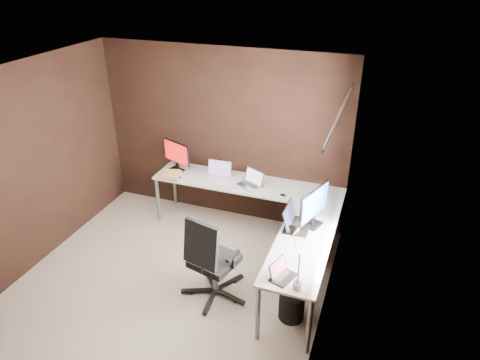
# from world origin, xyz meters

# --- Properties ---
(room) EXTENTS (3.60, 3.60, 2.50)m
(room) POSITION_xyz_m (0.34, 0.07, 1.28)
(room) COLOR beige
(room) RESTS_ON ground
(desk) EXTENTS (2.65, 2.25, 0.73)m
(desk) POSITION_xyz_m (0.84, 1.04, 0.68)
(desk) COLOR white
(desk) RESTS_ON ground
(drawer_pedestal) EXTENTS (0.42, 0.50, 0.60)m
(drawer_pedestal) POSITION_xyz_m (1.43, 1.15, 0.30)
(drawer_pedestal) COLOR white
(drawer_pedestal) RESTS_ON ground
(monitor_left) EXTENTS (0.48, 0.23, 0.44)m
(monitor_left) POSITION_xyz_m (-0.62, 1.55, 0.98)
(monitor_left) COLOR black
(monitor_left) RESTS_ON desk
(monitor_right) EXTENTS (0.23, 0.56, 0.48)m
(monitor_right) POSITION_xyz_m (1.53, 0.77, 1.00)
(monitor_right) COLOR black
(monitor_right) RESTS_ON desk
(laptop_white) EXTENTS (0.35, 0.26, 0.23)m
(laptop_white) POSITION_xyz_m (0.04, 1.52, 0.78)
(laptop_white) COLOR white
(laptop_white) RESTS_ON desk
(laptop_silver) EXTENTS (0.39, 0.35, 0.22)m
(laptop_silver) POSITION_xyz_m (0.56, 1.45, 0.78)
(laptop_silver) COLOR silver
(laptop_silver) RESTS_ON desk
(laptop_black_big) EXTENTS (0.29, 0.40, 0.27)m
(laptop_black_big) POSITION_xyz_m (1.34, 0.68, 0.79)
(laptop_black_big) COLOR black
(laptop_black_big) RESTS_ON desk
(laptop_black_small) EXTENTS (0.26, 0.30, 0.18)m
(laptop_black_small) POSITION_xyz_m (1.42, -0.24, 0.77)
(laptop_black_small) COLOR black
(laptop_black_small) RESTS_ON desk
(book_stack) EXTENTS (0.29, 0.24, 0.08)m
(book_stack) POSITION_xyz_m (-0.59, 1.30, 0.77)
(book_stack) COLOR tan
(book_stack) RESTS_ON desk
(mouse_left) EXTENTS (0.09, 0.06, 0.03)m
(mouse_left) POSITION_xyz_m (-0.48, 1.30, 0.75)
(mouse_left) COLOR black
(mouse_left) RESTS_ON desk
(mouse_corner) EXTENTS (0.10, 0.08, 0.03)m
(mouse_corner) POSITION_xyz_m (1.04, 1.31, 0.75)
(mouse_corner) COLOR black
(mouse_corner) RESTS_ON desk
(desk_lamp) EXTENTS (0.20, 0.23, 0.62)m
(desk_lamp) POSITION_xyz_m (1.54, -0.28, 1.12)
(desk_lamp) COLOR slate
(desk_lamp) RESTS_ON desk
(office_chair) EXTENTS (0.61, 0.63, 1.08)m
(office_chair) POSITION_xyz_m (0.56, 0.03, 0.32)
(office_chair) COLOR black
(office_chair) RESTS_ON ground
(wastebasket) EXTENTS (0.33, 0.33, 0.32)m
(wastebasket) POSITION_xyz_m (1.50, 0.00, 0.16)
(wastebasket) COLOR black
(wastebasket) RESTS_ON ground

